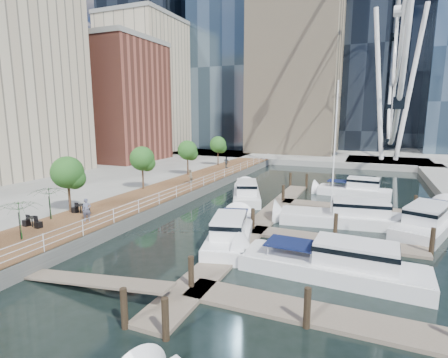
% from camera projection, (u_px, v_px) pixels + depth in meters
% --- Properties ---
extents(ground, '(520.00, 520.00, 0.00)m').
position_uv_depth(ground, '(163.00, 265.00, 20.85)').
color(ground, black).
rests_on(ground, ground).
extents(boardwalk, '(6.00, 60.00, 1.00)m').
position_uv_depth(boardwalk, '(168.00, 193.00, 37.80)').
color(boardwalk, brown).
rests_on(boardwalk, ground).
extents(seawall, '(0.25, 60.00, 1.00)m').
position_uv_depth(seawall, '(192.00, 196.00, 36.65)').
color(seawall, '#595954').
rests_on(seawall, ground).
extents(land_far, '(200.00, 114.00, 1.00)m').
position_uv_depth(land_far, '(335.00, 142.00, 113.23)').
color(land_far, gray).
rests_on(land_far, ground).
extents(pier, '(14.00, 12.00, 1.00)m').
position_uv_depth(pier, '(388.00, 163.00, 62.55)').
color(pier, gray).
rests_on(pier, ground).
extents(railing, '(0.10, 60.00, 1.05)m').
position_uv_depth(railing, '(191.00, 186.00, 36.50)').
color(railing, white).
rests_on(railing, boardwalk).
extents(floating_docks, '(16.00, 34.00, 2.60)m').
position_uv_depth(floating_docks, '(322.00, 226.00, 26.76)').
color(floating_docks, '#6D6051').
rests_on(floating_docks, ground).
extents(midrise_condos, '(19.00, 67.00, 28.00)m').
position_uv_depth(midrise_condos, '(73.00, 86.00, 55.60)').
color(midrise_condos, '#BCAD8E').
rests_on(midrise_condos, ground).
extents(ferris_wheel, '(5.80, 45.60, 47.80)m').
position_uv_depth(ferris_wheel, '(401.00, 11.00, 58.01)').
color(ferris_wheel, white).
rests_on(ferris_wheel, ground).
extents(street_trees, '(2.60, 42.60, 4.60)m').
position_uv_depth(street_trees, '(142.00, 159.00, 37.13)').
color(street_trees, '#3F2B1C').
rests_on(street_trees, ground).
extents(cafe_tables, '(2.50, 13.70, 0.74)m').
position_uv_depth(cafe_tables, '(9.00, 231.00, 22.76)').
color(cafe_tables, black).
rests_on(cafe_tables, ground).
extents(yacht_foreground, '(11.07, 3.36, 2.15)m').
position_uv_depth(yacht_foreground, '(331.00, 276.00, 19.42)').
color(yacht_foreground, white).
rests_on(yacht_foreground, ground).
extents(pedestrian_near, '(0.74, 0.74, 1.73)m').
position_uv_depth(pedestrian_near, '(87.00, 210.00, 26.03)').
color(pedestrian_near, '#53576E').
rests_on(pedestrian_near, boardwalk).
extents(pedestrian_mid, '(0.66, 0.82, 1.63)m').
position_uv_depth(pedestrian_mid, '(190.00, 176.00, 40.81)').
color(pedestrian_mid, gray).
rests_on(pedestrian_mid, boardwalk).
extents(pedestrian_far, '(1.09, 0.67, 1.73)m').
position_uv_depth(pedestrian_far, '(226.00, 162.00, 52.52)').
color(pedestrian_far, '#31373D').
rests_on(pedestrian_far, boardwalk).
extents(moored_yachts, '(22.94, 37.90, 11.50)m').
position_uv_depth(moored_yachts, '(333.00, 225.00, 28.40)').
color(moored_yachts, silver).
rests_on(moored_yachts, ground).
extents(cafe_seating, '(4.95, 13.40, 2.55)m').
position_uv_depth(cafe_seating, '(11.00, 219.00, 22.43)').
color(cafe_seating, '#0E361D').
rests_on(cafe_seating, ground).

